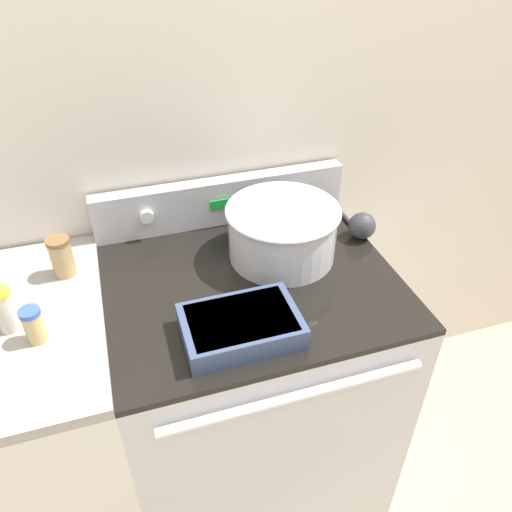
{
  "coord_description": "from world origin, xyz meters",
  "views": [
    {
      "loc": [
        -0.31,
        -0.68,
        1.78
      ],
      "look_at": [
        0.02,
        0.35,
        0.98
      ],
      "focal_mm": 35.0,
      "sensor_mm": 36.0,
      "label": 1
    }
  ],
  "objects_px": {
    "mixing_bowl": "(282,230)",
    "spice_jar_yellow_cap": "(5,310)",
    "spice_jar_blue_cap": "(34,325)",
    "spice_jar_brown_cap": "(62,257)",
    "casserole_dish": "(241,325)",
    "ladle": "(360,225)"
  },
  "relations": [
    {
      "from": "spice_jar_brown_cap",
      "to": "spice_jar_yellow_cap",
      "type": "xyz_separation_m",
      "value": [
        -0.13,
        -0.18,
        0.0
      ]
    },
    {
      "from": "mixing_bowl",
      "to": "spice_jar_yellow_cap",
      "type": "distance_m",
      "value": 0.73
    },
    {
      "from": "spice_jar_brown_cap",
      "to": "spice_jar_yellow_cap",
      "type": "distance_m",
      "value": 0.22
    },
    {
      "from": "spice_jar_blue_cap",
      "to": "spice_jar_yellow_cap",
      "type": "relative_size",
      "value": 0.8
    },
    {
      "from": "casserole_dish",
      "to": "spice_jar_blue_cap",
      "type": "xyz_separation_m",
      "value": [
        -0.46,
        0.12,
        0.03
      ]
    },
    {
      "from": "casserole_dish",
      "to": "mixing_bowl",
      "type": "bearing_deg",
      "value": 53.59
    },
    {
      "from": "spice_jar_brown_cap",
      "to": "spice_jar_yellow_cap",
      "type": "bearing_deg",
      "value": -125.54
    },
    {
      "from": "ladle",
      "to": "spice_jar_blue_cap",
      "type": "relative_size",
      "value": 3.33
    },
    {
      "from": "casserole_dish",
      "to": "ladle",
      "type": "bearing_deg",
      "value": 32.7
    },
    {
      "from": "spice_jar_yellow_cap",
      "to": "spice_jar_blue_cap",
      "type": "bearing_deg",
      "value": -43.64
    },
    {
      "from": "spice_jar_brown_cap",
      "to": "spice_jar_blue_cap",
      "type": "relative_size",
      "value": 1.24
    },
    {
      "from": "mixing_bowl",
      "to": "spice_jar_blue_cap",
      "type": "distance_m",
      "value": 0.68
    },
    {
      "from": "spice_jar_brown_cap",
      "to": "spice_jar_blue_cap",
      "type": "distance_m",
      "value": 0.25
    },
    {
      "from": "mixing_bowl",
      "to": "spice_jar_brown_cap",
      "type": "height_order",
      "value": "mixing_bowl"
    },
    {
      "from": "spice_jar_yellow_cap",
      "to": "ladle",
      "type": "bearing_deg",
      "value": 6.93
    },
    {
      "from": "spice_jar_brown_cap",
      "to": "spice_jar_blue_cap",
      "type": "bearing_deg",
      "value": -105.1
    },
    {
      "from": "mixing_bowl",
      "to": "casserole_dish",
      "type": "xyz_separation_m",
      "value": [
        -0.2,
        -0.27,
        -0.06
      ]
    },
    {
      "from": "ladle",
      "to": "spice_jar_yellow_cap",
      "type": "height_order",
      "value": "spice_jar_yellow_cap"
    },
    {
      "from": "mixing_bowl",
      "to": "ladle",
      "type": "bearing_deg",
      "value": 5.21
    },
    {
      "from": "casserole_dish",
      "to": "spice_jar_yellow_cap",
      "type": "bearing_deg",
      "value": 161.09
    },
    {
      "from": "mixing_bowl",
      "to": "ladle",
      "type": "height_order",
      "value": "mixing_bowl"
    },
    {
      "from": "spice_jar_yellow_cap",
      "to": "casserole_dish",
      "type": "bearing_deg",
      "value": -18.91
    }
  ]
}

